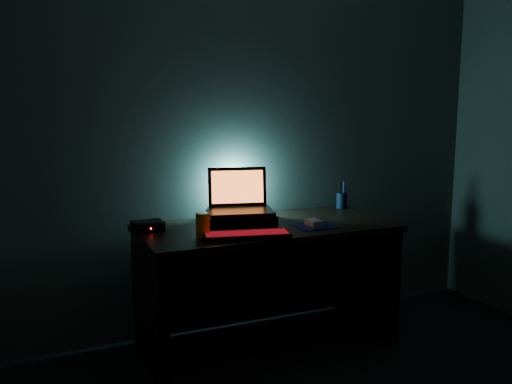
# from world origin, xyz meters

# --- Properties ---
(room) EXTENTS (3.50, 4.00, 2.50)m
(room) POSITION_xyz_m (0.00, 0.00, 1.25)
(room) COLOR black
(room) RESTS_ON ground
(desk) EXTENTS (1.50, 0.70, 0.75)m
(desk) POSITION_xyz_m (0.00, 1.67, 0.49)
(desk) COLOR black
(desk) RESTS_ON ground
(riser) EXTENTS (0.46, 0.39, 0.06)m
(riser) POSITION_xyz_m (-0.12, 1.74, 0.78)
(riser) COLOR black
(riser) RESTS_ON desk
(laptop) EXTENTS (0.43, 0.36, 0.26)m
(laptop) POSITION_xyz_m (-0.11, 1.79, 0.87)
(laptop) COLOR black
(laptop) RESTS_ON riser
(keyboard) EXTENTS (0.49, 0.25, 0.03)m
(keyboard) POSITION_xyz_m (-0.23, 1.38, 0.76)
(keyboard) COLOR black
(keyboard) RESTS_ON desk
(mousepad) EXTENTS (0.22, 0.20, 0.00)m
(mousepad) POSITION_xyz_m (0.24, 1.47, 0.75)
(mousepad) COLOR #0B1051
(mousepad) RESTS_ON desk
(mouse) EXTENTS (0.07, 0.11, 0.03)m
(mouse) POSITION_xyz_m (0.24, 1.47, 0.77)
(mouse) COLOR #9F9EA3
(mouse) RESTS_ON mousepad
(pen_cup) EXTENTS (0.09, 0.09, 0.10)m
(pen_cup) POSITION_xyz_m (0.68, 1.89, 0.80)
(pen_cup) COLOR black
(pen_cup) RESTS_ON desk
(juice_glass) EXTENTS (0.09, 0.09, 0.13)m
(juice_glass) POSITION_xyz_m (-0.43, 1.50, 0.82)
(juice_glass) COLOR orange
(juice_glass) RESTS_ON desk
(router) EXTENTS (0.17, 0.14, 0.06)m
(router) POSITION_xyz_m (-0.68, 1.75, 0.78)
(router) COLOR black
(router) RESTS_ON desk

